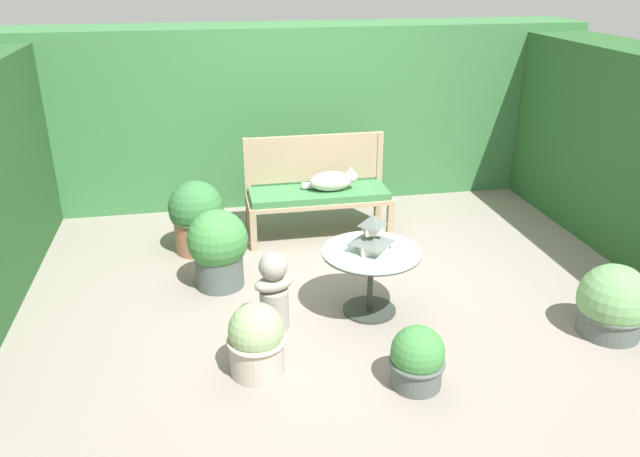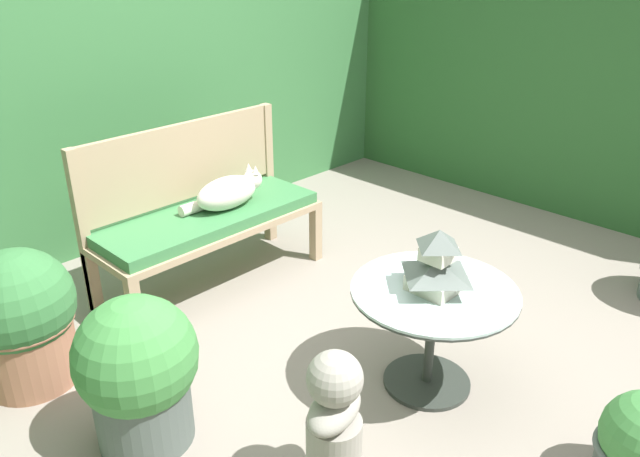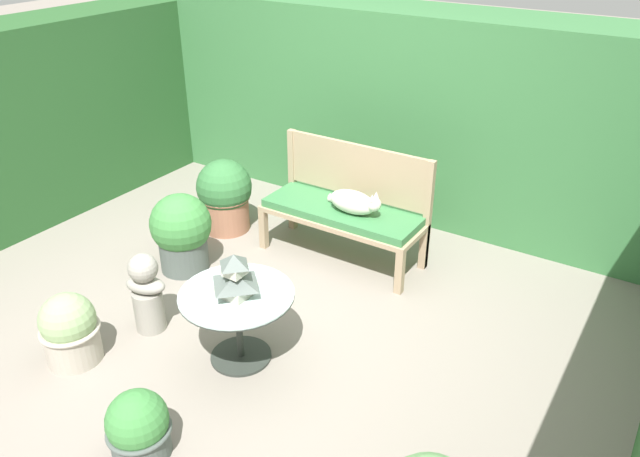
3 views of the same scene
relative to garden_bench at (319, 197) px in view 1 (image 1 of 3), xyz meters
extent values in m
plane|color=gray|center=(-0.04, -0.99, -0.40)|extent=(30.00, 30.00, 0.00)
cube|color=#38703D|center=(-0.04, 1.31, 0.54)|extent=(6.40, 0.81, 1.86)
cube|color=tan|center=(-0.65, -0.22, -0.21)|extent=(0.06, 0.06, 0.36)
cube|color=tan|center=(0.65, -0.22, -0.21)|extent=(0.06, 0.06, 0.36)
cube|color=tan|center=(-0.65, 0.22, -0.21)|extent=(0.06, 0.06, 0.36)
cube|color=tan|center=(0.65, 0.22, -0.21)|extent=(0.06, 0.06, 0.36)
cube|color=tan|center=(0.00, 0.00, -0.01)|extent=(1.37, 0.50, 0.04)
cube|color=#387542|center=(0.00, 0.00, 0.04)|extent=(1.31, 0.46, 0.06)
cube|color=tan|center=(-0.66, 0.23, 0.08)|extent=(0.06, 0.06, 0.95)
cube|color=tan|center=(0.66, 0.23, 0.08)|extent=(0.06, 0.06, 0.95)
cube|color=tan|center=(0.00, 0.23, 0.32)|extent=(1.31, 0.04, 0.46)
ellipsoid|color=silver|center=(0.11, -0.03, 0.17)|extent=(0.41, 0.19, 0.19)
sphere|color=silver|center=(0.31, -0.03, 0.20)|extent=(0.12, 0.12, 0.12)
cone|color=silver|center=(0.31, 0.00, 0.27)|extent=(0.04, 0.04, 0.05)
cone|color=silver|center=(0.31, -0.06, 0.27)|extent=(0.04, 0.04, 0.05)
cylinder|color=silver|center=(-0.05, 0.05, 0.10)|extent=(0.22, 0.07, 0.07)
cylinder|color=#2D332D|center=(0.11, -1.49, -0.39)|extent=(0.41, 0.41, 0.02)
cylinder|color=#2D332D|center=(0.11, -1.49, -0.15)|extent=(0.04, 0.04, 0.50)
cylinder|color=silver|center=(0.11, -1.49, 0.11)|extent=(0.74, 0.74, 0.01)
torus|color=#2D332D|center=(0.11, -1.49, 0.10)|extent=(0.74, 0.74, 0.02)
cube|color=beige|center=(0.11, -1.49, 0.15)|extent=(0.20, 0.20, 0.07)
pyramid|color=#56605B|center=(0.11, -1.49, 0.22)|extent=(0.27, 0.27, 0.07)
cube|color=beige|center=(0.11, -1.49, 0.29)|extent=(0.12, 0.12, 0.06)
pyramid|color=#56605B|center=(0.11, -1.49, 0.36)|extent=(0.17, 0.17, 0.08)
cylinder|color=gray|center=(-0.63, -1.58, -0.24)|extent=(0.21, 0.21, 0.31)
ellipsoid|color=gray|center=(-0.63, -1.58, -0.03)|extent=(0.32, 0.24, 0.11)
sphere|color=gray|center=(-0.63, -1.58, 0.10)|extent=(0.21, 0.21, 0.21)
cylinder|color=#ADA393|center=(-0.80, -2.09, -0.27)|extent=(0.35, 0.35, 0.25)
torus|color=#ADA393|center=(-0.80, -2.09, -0.15)|extent=(0.39, 0.39, 0.03)
sphere|color=#89A870|center=(-0.80, -2.09, -0.08)|extent=(0.36, 0.36, 0.36)
cylinder|color=#9E664C|center=(-1.16, -0.13, -0.23)|extent=(0.42, 0.42, 0.33)
torus|color=#9E664C|center=(-1.16, -0.13, -0.07)|extent=(0.46, 0.46, 0.03)
sphere|color=#336B38|center=(-1.16, -0.13, 0.03)|extent=(0.50, 0.50, 0.50)
cylinder|color=#4C5651|center=(1.73, -2.10, -0.30)|extent=(0.44, 0.44, 0.19)
torus|color=#4C5651|center=(1.73, -2.10, -0.22)|extent=(0.47, 0.47, 0.03)
sphere|color=#66995B|center=(1.73, -2.10, -0.12)|extent=(0.50, 0.50, 0.50)
cylinder|color=#4C5651|center=(-0.99, -0.85, -0.23)|extent=(0.39, 0.39, 0.33)
torus|color=#4C5651|center=(-0.99, -0.85, -0.08)|extent=(0.43, 0.43, 0.03)
sphere|color=#3D7F3D|center=(-0.99, -0.85, 0.02)|extent=(0.49, 0.49, 0.49)
cylinder|color=#4C5651|center=(0.17, -2.41, -0.30)|extent=(0.32, 0.32, 0.18)
torus|color=#4C5651|center=(0.17, -2.41, -0.23)|extent=(0.36, 0.36, 0.03)
sphere|color=#3D7F3D|center=(0.17, -2.41, -0.15)|extent=(0.34, 0.34, 0.34)
camera|label=1|loc=(-1.04, -5.50, 2.09)|focal=35.00mm
camera|label=2|loc=(-1.93, -2.77, 1.50)|focal=35.00mm
camera|label=3|loc=(2.33, -3.95, 2.34)|focal=35.00mm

